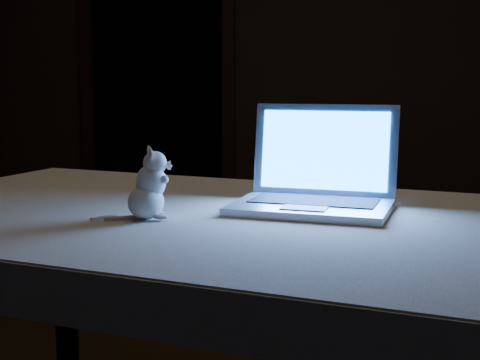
# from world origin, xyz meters

# --- Properties ---
(back_wall) EXTENTS (4.50, 0.04, 2.60)m
(back_wall) POSITION_xyz_m (0.00, 2.50, 1.30)
(back_wall) COLOR black
(back_wall) RESTS_ON ground
(doorway) EXTENTS (1.06, 0.36, 2.13)m
(doorway) POSITION_xyz_m (-1.10, 2.50, 1.06)
(doorway) COLOR black
(doorway) RESTS_ON back_wall
(tablecloth) EXTENTS (1.77, 1.30, 0.10)m
(tablecloth) POSITION_xyz_m (-0.21, -0.54, 0.78)
(tablecloth) COLOR beige
(tablecloth) RESTS_ON table
(laptop) EXTENTS (0.43, 0.39, 0.26)m
(laptop) POSITION_xyz_m (0.06, -0.47, 0.96)
(laptop) COLOR silver
(laptop) RESTS_ON tablecloth
(plush_mouse) EXTENTS (0.15, 0.15, 0.17)m
(plush_mouse) POSITION_xyz_m (-0.31, -0.62, 0.91)
(plush_mouse) COLOR white
(plush_mouse) RESTS_ON tablecloth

